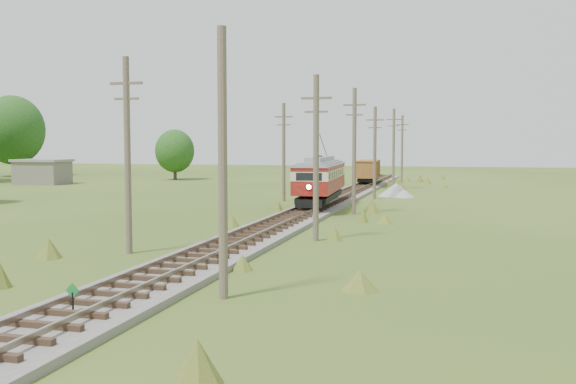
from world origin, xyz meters
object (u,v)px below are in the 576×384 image
(gravel_pile, at_px, (397,190))
(gondola, at_px, (368,170))
(switch_marker, at_px, (73,298))
(streetcar, at_px, (320,177))

(gravel_pile, bearing_deg, gondola, 108.95)
(switch_marker, relative_size, gondola, 0.14)
(streetcar, xyz_separation_m, gondola, (-0.00, 26.83, -0.56))
(streetcar, relative_size, gondola, 1.50)
(switch_marker, distance_m, streetcar, 32.97)
(streetcar, bearing_deg, gravel_pile, 65.85)
(gondola, bearing_deg, switch_marker, -93.74)
(streetcar, height_order, gravel_pile, streetcar)
(gondola, relative_size, gravel_pile, 2.06)
(switch_marker, height_order, gravel_pile, gravel_pile)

